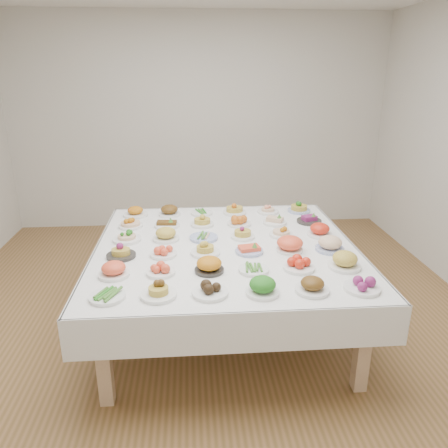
{
  "coord_description": "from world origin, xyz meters",
  "views": [
    {
      "loc": [
        -0.13,
        -3.44,
        2.1
      ],
      "look_at": [
        0.14,
        -0.04,
        0.88
      ],
      "focal_mm": 35.0,
      "sensor_mm": 36.0,
      "label": 1
    }
  ],
  "objects": [
    {
      "name": "room_envelope",
      "position": [
        0.0,
        0.0,
        1.83
      ],
      "size": [
        5.02,
        5.02,
        2.81
      ],
      "color": "olive",
      "rests_on": "ground"
    },
    {
      "name": "display_table",
      "position": [
        0.14,
        -0.19,
        0.68
      ],
      "size": [
        2.09,
        2.09,
        0.75
      ],
      "color": "white",
      "rests_on": "ground"
    },
    {
      "name": "dish_0",
      "position": [
        -0.67,
        -0.99,
        0.77
      ],
      "size": [
        0.23,
        0.22,
        0.05
      ],
      "color": "white",
      "rests_on": "display_table"
    },
    {
      "name": "dish_1",
      "position": [
        -0.35,
        -0.99,
        0.8
      ],
      "size": [
        0.23,
        0.23,
        0.12
      ],
      "color": "white",
      "rests_on": "display_table"
    },
    {
      "name": "dish_2",
      "position": [
        -0.03,
        -0.99,
        0.8
      ],
      "size": [
        0.23,
        0.23,
        0.1
      ],
      "color": "white",
      "rests_on": "display_table"
    },
    {
      "name": "dish_3",
      "position": [
        0.3,
        -1.01,
        0.82
      ],
      "size": [
        0.25,
        0.25,
        0.14
      ],
      "color": "white",
      "rests_on": "display_table"
    },
    {
      "name": "dish_4",
      "position": [
        0.62,
        -1.01,
        0.81
      ],
      "size": [
        0.22,
        0.22,
        0.12
      ],
      "color": "white",
      "rests_on": "display_table"
    },
    {
      "name": "dish_5",
      "position": [
        0.95,
        -1.01,
        0.8
      ],
      "size": [
        0.23,
        0.23,
        0.11
      ],
      "color": "white",
      "rests_on": "display_table"
    },
    {
      "name": "dish_6",
      "position": [
        -0.67,
        -0.68,
        0.81
      ],
      "size": [
        0.21,
        0.21,
        0.12
      ],
      "color": "white",
      "rests_on": "display_table"
    },
    {
      "name": "dish_7",
      "position": [
        -0.36,
        -0.67,
        0.78
      ],
      "size": [
        0.2,
        0.2,
        0.08
      ],
      "color": "white",
      "rests_on": "display_table"
    },
    {
      "name": "dish_8",
      "position": [
        -0.02,
        -0.67,
        0.81
      ],
      "size": [
        0.21,
        0.21,
        0.12
      ],
      "color": "#2C2A27",
      "rests_on": "display_table"
    },
    {
      "name": "dish_9",
      "position": [
        0.29,
        -0.68,
        0.77
      ],
      "size": [
        0.21,
        0.21,
        0.05
      ],
      "color": "white",
      "rests_on": "display_table"
    },
    {
      "name": "dish_10",
      "position": [
        0.62,
        -0.67,
        0.79
      ],
      "size": [
        0.22,
        0.22,
        0.1
      ],
      "color": "white",
      "rests_on": "display_table"
    },
    {
      "name": "dish_11",
      "position": [
        0.95,
        -0.68,
        0.81
      ],
      "size": [
        0.24,
        0.24,
        0.13
      ],
      "color": "white",
      "rests_on": "display_table"
    },
    {
      "name": "dish_12",
      "position": [
        -0.67,
        -0.36,
        0.8
      ],
      "size": [
        0.22,
        0.22,
        0.12
      ],
      "color": "#2C2A27",
      "rests_on": "display_table"
    },
    {
      "name": "dish_13",
      "position": [
        -0.35,
        -0.36,
        0.78
      ],
      "size": [
        0.2,
        0.2,
        0.08
      ],
      "color": "white",
      "rests_on": "display_table"
    },
    {
      "name": "dish_14",
      "position": [
        -0.03,
        -0.35,
        0.81
      ],
      "size": [
        0.22,
        0.22,
        0.12
      ],
      "color": "white",
      "rests_on": "display_table"
    },
    {
      "name": "dish_15",
      "position": [
        0.31,
        -0.35,
        0.79
      ],
      "size": [
        0.21,
        0.21,
        0.1
      ],
      "color": "#4C66B2",
      "rests_on": "display_table"
    },
    {
      "name": "dish_16",
      "position": [
        0.63,
        -0.35,
        0.81
      ],
      "size": [
        0.24,
        0.24,
        0.13
      ],
      "color": "white",
      "rests_on": "display_table"
    },
    {
      "name": "dish_17",
      "position": [
        0.94,
        -0.36,
        0.82
      ],
      "size": [
        0.25,
        0.25,
        0.14
      ],
      "color": "#4C66B2",
      "rests_on": "display_table"
    },
    {
      "name": "dish_18",
      "position": [
        -0.67,
        -0.02,
        0.81
      ],
      "size": [
        0.23,
        0.23,
        0.12
      ],
      "color": "white",
      "rests_on": "display_table"
    },
    {
      "name": "dish_19",
      "position": [
        -0.35,
        -0.03,
        0.8
      ],
      "size": [
        0.22,
        0.22,
        0.12
      ],
      "color": "white",
      "rests_on": "display_table"
    },
    {
      "name": "dish_20",
      "position": [
        -0.03,
        -0.03,
        0.77
      ],
      "size": [
        0.23,
        0.23,
        0.05
      ],
      "color": "#4C66B2",
      "rests_on": "display_table"
    },
    {
      "name": "dish_21",
      "position": [
        0.29,
        -0.03,
        0.8
      ],
      "size": [
        0.2,
        0.2,
        0.11
      ],
      "color": "white",
      "rests_on": "display_table"
    },
    {
      "name": "dish_22",
      "position": [
        0.63,
        -0.02,
        0.8
      ],
      "size": [
        0.2,
        0.2,
        0.11
      ],
      "color": "white",
      "rests_on": "display_table"
    },
    {
      "name": "dish_23",
      "position": [
        0.96,
        -0.03,
        0.81
      ],
      "size": [
        0.23,
        0.23,
        0.13
      ],
      "color": "white",
      "rests_on": "display_table"
    },
    {
      "name": "dish_24",
      "position": [
        -0.68,
        0.31,
        0.81
      ],
      "size": [
        0.22,
        0.22,
        0.12
      ],
      "color": "white",
      "rests_on": "display_table"
    },
    {
      "name": "dish_25",
      "position": [
        -0.36,
        0.3,
        0.79
      ],
      "size": [
        0.22,
        0.22,
        0.1
      ],
      "color": "white",
      "rests_on": "display_table"
    },
    {
      "name": "dish_26",
      "position": [
        -0.04,
        0.3,
        0.8
      ],
      "size": [
        0.21,
        0.21,
        0.12
      ],
      "color": "white",
      "rests_on": "display_table"
    },
    {
      "name": "dish_27",
      "position": [
        0.3,
        0.29,
        0.8
      ],
      "size": [
        0.22,
        0.22,
        0.1
      ],
      "color": "white",
      "rests_on": "display_table"
    },
    {
      "name": "dish_28",
      "position": [
        0.63,
        0.3,
        0.79
      ],
      "size": [
        0.21,
        0.21,
        0.09
      ],
      "color": "white",
      "rests_on": "display_table"
    },
    {
      "name": "dish_29",
      "position": [
        0.96,
        0.31,
        0.79
      ],
      "size": [
        0.22,
        0.22,
        0.09
      ],
      "color": "#2C2A27",
      "rests_on": "display_table"
    },
    {
      "name": "dish_30",
      "position": [
        -0.67,
        0.63,
        0.81
      ],
      "size": [
        0.23,
        0.23,
        0.13
      ],
      "color": "white",
      "rests_on": "display_table"
    },
    {
      "name": "dish_31",
      "position": [
        -0.34,
        0.62,
        0.81
      ],
      "size": [
        0.21,
        0.21,
        0.12
      ],
      "color": "white",
      "rests_on": "display_table"
    },
    {
      "name": "dish_32",
      "position": [
        -0.03,
        0.63,
        0.77
      ],
      "size": [
        0.21,
        0.21,
        0.05
      ],
      "color": "white",
      "rests_on": "display_table"
    },
    {
      "name": "dish_33",
      "position": [
        0.29,
        0.63,
        0.8
      ],
      "size": [
        0.22,
        0.22,
        0.12
      ],
      "color": "white",
      "rests_on": "display_table"
    },
    {
      "name": "dish_34",
      "position": [
        0.62,
        0.62,
        0.79
      ],
      "size": [
        0.21,
        0.21,
        0.1
      ],
      "color": "white",
      "rests_on": "display_table"
    },
    {
      "name": "dish_35",
      "position": [
        0.94,
        0.63,
        0.81
      ],
      "size": [
        0.22,
        0.22,
        0.14
      ],
      "color": "#4C66B2",
      "rests_on": "display_table"
    }
  ]
}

